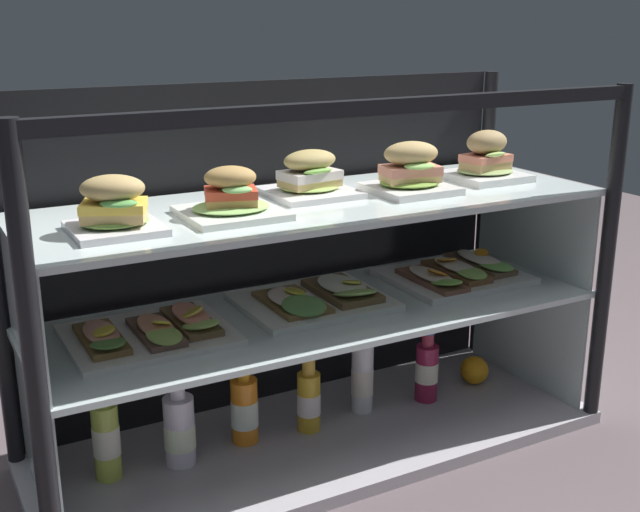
# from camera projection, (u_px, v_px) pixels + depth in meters

# --- Properties ---
(ground_plane) EXTENTS (6.00, 6.00, 0.02)m
(ground_plane) POSITION_uv_depth(u_px,v_px,m) (320.00, 448.00, 1.98)
(ground_plane) COLOR #5D4F53
(ground_plane) RESTS_ON ground
(case_base_deck) EXTENTS (1.38, 0.50, 0.03)m
(case_base_deck) POSITION_uv_depth(u_px,v_px,m) (320.00, 439.00, 1.97)
(case_base_deck) COLOR #B8B2B8
(case_base_deck) RESTS_ON ground
(case_frame) EXTENTS (1.38, 0.50, 0.86)m
(case_frame) POSITION_uv_depth(u_px,v_px,m) (295.00, 247.00, 1.95)
(case_frame) COLOR black
(case_frame) RESTS_ON ground
(riser_lower_tier) EXTENTS (1.31, 0.43, 0.31)m
(riser_lower_tier) POSITION_uv_depth(u_px,v_px,m) (320.00, 375.00, 1.92)
(riser_lower_tier) COLOR silver
(riser_lower_tier) RESTS_ON case_base_deck
(shelf_lower_glass) EXTENTS (1.33, 0.45, 0.01)m
(shelf_lower_glass) POSITION_uv_depth(u_px,v_px,m) (320.00, 312.00, 1.87)
(shelf_lower_glass) COLOR silver
(shelf_lower_glass) RESTS_ON riser_lower_tier
(riser_upper_tier) EXTENTS (1.31, 0.43, 0.24)m
(riser_upper_tier) POSITION_uv_depth(u_px,v_px,m) (320.00, 259.00, 1.84)
(riser_upper_tier) COLOR silver
(riser_upper_tier) RESTS_ON shelf_lower_glass
(shelf_upper_glass) EXTENTS (1.33, 0.45, 0.01)m
(shelf_upper_glass) POSITION_uv_depth(u_px,v_px,m) (320.00, 204.00, 1.80)
(shelf_upper_glass) COLOR silver
(shelf_upper_glass) RESTS_ON riser_upper_tier
(plated_roll_sandwich_right_of_center) EXTENTS (0.17, 0.17, 0.11)m
(plated_roll_sandwich_right_of_center) POSITION_uv_depth(u_px,v_px,m) (114.00, 209.00, 1.52)
(plated_roll_sandwich_right_of_center) COLOR white
(plated_roll_sandwich_right_of_center) RESTS_ON shelf_upper_glass
(plated_roll_sandwich_near_left_corner) EXTENTS (0.20, 0.20, 0.11)m
(plated_roll_sandwich_near_left_corner) POSITION_uv_depth(u_px,v_px,m) (231.00, 199.00, 1.65)
(plated_roll_sandwich_near_left_corner) COLOR white
(plated_roll_sandwich_near_left_corner) RESTS_ON shelf_upper_glass
(plated_roll_sandwich_near_right_corner) EXTENTS (0.19, 0.19, 0.11)m
(plated_roll_sandwich_near_right_corner) POSITION_uv_depth(u_px,v_px,m) (310.00, 178.00, 1.84)
(plated_roll_sandwich_near_right_corner) COLOR white
(plated_roll_sandwich_near_right_corner) RESTS_ON shelf_upper_glass
(plated_roll_sandwich_center) EXTENTS (0.18, 0.18, 0.12)m
(plated_roll_sandwich_center) POSITION_uv_depth(u_px,v_px,m) (410.00, 173.00, 1.87)
(plated_roll_sandwich_center) COLOR white
(plated_roll_sandwich_center) RESTS_ON shelf_upper_glass
(plated_roll_sandwich_mid_right) EXTENTS (0.18, 0.18, 0.13)m
(plated_roll_sandwich_mid_right) POSITION_uv_depth(u_px,v_px,m) (486.00, 161.00, 2.02)
(plated_roll_sandwich_mid_right) COLOR white
(plated_roll_sandwich_mid_right) RESTS_ON shelf_upper_glass
(open_sandwich_tray_center) EXTENTS (0.34, 0.28, 0.06)m
(open_sandwich_tray_center) POSITION_uv_depth(u_px,v_px,m) (151.00, 331.00, 1.69)
(open_sandwich_tray_center) COLOR white
(open_sandwich_tray_center) RESTS_ON shelf_lower_glass
(open_sandwich_tray_far_left) EXTENTS (0.34, 0.28, 0.06)m
(open_sandwich_tray_far_left) POSITION_uv_depth(u_px,v_px,m) (319.00, 298.00, 1.89)
(open_sandwich_tray_far_left) COLOR white
(open_sandwich_tray_far_left) RESTS_ON shelf_lower_glass
(open_sandwich_tray_right_of_center) EXTENTS (0.34, 0.29, 0.06)m
(open_sandwich_tray_right_of_center) POSITION_uv_depth(u_px,v_px,m) (457.00, 273.00, 2.07)
(open_sandwich_tray_right_of_center) COLOR white
(open_sandwich_tray_right_of_center) RESTS_ON shelf_lower_glass
(juice_bottle_front_middle) EXTENTS (0.06, 0.06, 0.22)m
(juice_bottle_front_middle) POSITION_uv_depth(u_px,v_px,m) (106.00, 438.00, 1.75)
(juice_bottle_front_middle) COLOR #BCCE4D
(juice_bottle_front_middle) RESTS_ON case_base_deck
(juice_bottle_near_post) EXTENTS (0.07, 0.07, 0.22)m
(juice_bottle_near_post) POSITION_uv_depth(u_px,v_px,m) (179.00, 430.00, 1.81)
(juice_bottle_near_post) COLOR white
(juice_bottle_near_post) RESTS_ON case_base_deck
(juice_bottle_front_right_end) EXTENTS (0.07, 0.07, 0.22)m
(juice_bottle_front_right_end) POSITION_uv_depth(u_px,v_px,m) (244.00, 409.00, 1.91)
(juice_bottle_front_right_end) COLOR orange
(juice_bottle_front_right_end) RESTS_ON case_base_deck
(juice_bottle_tucked_behind) EXTENTS (0.06, 0.06, 0.21)m
(juice_bottle_tucked_behind) POSITION_uv_depth(u_px,v_px,m) (309.00, 398.00, 1.96)
(juice_bottle_tucked_behind) COLOR gold
(juice_bottle_tucked_behind) RESTS_ON case_base_deck
(juice_bottle_front_fourth) EXTENTS (0.06, 0.06, 0.26)m
(juice_bottle_front_fourth) POSITION_uv_depth(u_px,v_px,m) (362.00, 374.00, 2.05)
(juice_bottle_front_fourth) COLOR white
(juice_bottle_front_fourth) RESTS_ON case_base_deck
(juice_bottle_front_second) EXTENTS (0.06, 0.06, 0.20)m
(juice_bottle_front_second) POSITION_uv_depth(u_px,v_px,m) (427.00, 370.00, 2.12)
(juice_bottle_front_second) COLOR maroon
(juice_bottle_front_second) RESTS_ON case_base_deck
(orange_fruit_beside_bottles) EXTENTS (0.08, 0.08, 0.08)m
(orange_fruit_beside_bottles) POSITION_uv_depth(u_px,v_px,m) (474.00, 370.00, 2.22)
(orange_fruit_beside_bottles) COLOR orange
(orange_fruit_beside_bottles) RESTS_ON case_base_deck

